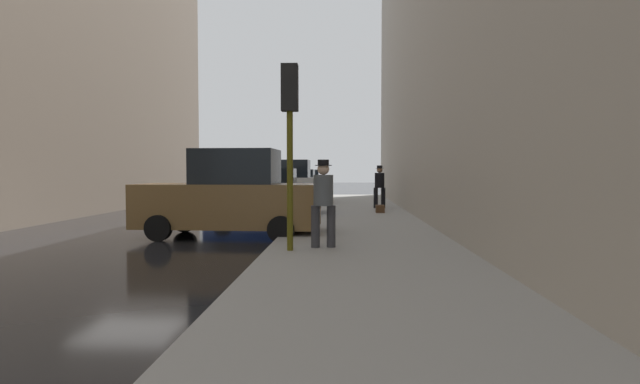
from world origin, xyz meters
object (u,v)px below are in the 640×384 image
at_px(parked_gray_coupe, 296,185).
at_px(pedestrian_with_fedora, 380,184).
at_px(parked_blue_sedan, 266,194).
at_px(fire_hydrant, 314,203).
at_px(pedestrian_with_beanie, 323,199).
at_px(traffic_light, 290,116).
at_px(duffel_bag, 380,209).
at_px(parked_silver_sedan, 304,182).
at_px(parked_bronze_suv, 231,197).
at_px(parked_white_van, 286,184).

height_order(parked_gray_coupe, pedestrian_with_fedora, pedestrian_with_fedora).
bearing_deg(parked_gray_coupe, parked_blue_sedan, -90.00).
xyz_separation_m(parked_gray_coupe, fire_hydrant, (1.80, -12.32, -0.35)).
bearing_deg(pedestrian_with_beanie, pedestrian_with_fedora, 79.89).
bearing_deg(traffic_light, parked_blue_sedan, 101.85).
xyz_separation_m(pedestrian_with_fedora, duffel_bag, (-0.14, -2.27, -0.85)).
bearing_deg(parked_silver_sedan, parked_bronze_suv, -90.00).
bearing_deg(parked_silver_sedan, parked_blue_sedan, -90.00).
bearing_deg(pedestrian_with_fedora, parked_white_van, 137.36).
height_order(pedestrian_with_beanie, duffel_bag, pedestrian_with_beanie).
relative_size(parked_blue_sedan, pedestrian_with_beanie, 2.38).
distance_m(parked_blue_sedan, pedestrian_with_beanie, 8.77).
xyz_separation_m(fire_hydrant, pedestrian_with_fedora, (2.60, 2.52, 0.64)).
relative_size(parked_white_van, duffel_bag, 10.55).
distance_m(traffic_light, pedestrian_with_beanie, 1.79).
xyz_separation_m(parked_bronze_suv, pedestrian_with_fedora, (4.41, 8.20, 0.10)).
bearing_deg(parked_bronze_suv, parked_silver_sedan, 90.00).
bearing_deg(parked_silver_sedan, traffic_light, -86.09).
relative_size(parked_bronze_suv, parked_gray_coupe, 1.10).
distance_m(pedestrian_with_beanie, duffel_bag, 8.74).
distance_m(parked_bronze_suv, parked_blue_sedan, 5.82).
distance_m(parked_white_van, parked_gray_coupe, 5.74).
bearing_deg(parked_silver_sedan, pedestrian_with_fedora, -74.54).
relative_size(parked_bronze_suv, traffic_light, 1.29).
bearing_deg(duffel_bag, traffic_light, -105.08).
bearing_deg(parked_white_van, fire_hydrant, -74.67).
xyz_separation_m(parked_bronze_suv, parked_blue_sedan, (0.00, 5.82, -0.18)).
bearing_deg(fire_hydrant, pedestrian_with_beanie, -85.29).
xyz_separation_m(parked_silver_sedan, pedestrian_with_beanie, (2.48, -26.72, 0.29)).
xyz_separation_m(parked_blue_sedan, parked_silver_sedan, (0.00, 18.31, 0.00)).
relative_size(fire_hydrant, duffel_bag, 1.60).
xyz_separation_m(fire_hydrant, duffel_bag, (2.46, 0.25, -0.21)).
distance_m(parked_blue_sedan, parked_white_van, 6.44).
relative_size(parked_white_van, pedestrian_with_fedora, 2.61).
xyz_separation_m(pedestrian_with_beanie, duffel_bag, (1.78, 8.52, -0.85)).
bearing_deg(parked_silver_sedan, parked_gray_coupe, -90.00).
xyz_separation_m(parked_silver_sedan, fire_hydrant, (1.80, -18.45, -0.35)).
distance_m(parked_bronze_suv, parked_silver_sedan, 24.13).
bearing_deg(parked_white_van, parked_blue_sedan, -90.00).
bearing_deg(parked_gray_coupe, traffic_light, -84.96).
relative_size(traffic_light, duffel_bag, 8.18).
bearing_deg(parked_gray_coupe, parked_white_van, -90.00).
distance_m(traffic_light, duffel_bag, 9.59).
height_order(parked_bronze_suv, parked_silver_sedan, parked_bronze_suv).
xyz_separation_m(fire_hydrant, pedestrian_with_beanie, (0.68, -8.27, 0.64)).
height_order(parked_gray_coupe, pedestrian_with_beanie, pedestrian_with_beanie).
relative_size(fire_hydrant, traffic_light, 0.20).
xyz_separation_m(parked_white_van, traffic_light, (1.85, -15.27, 1.73)).
relative_size(parked_white_van, parked_silver_sedan, 1.10).
bearing_deg(parked_gray_coupe, duffel_bag, -70.54).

